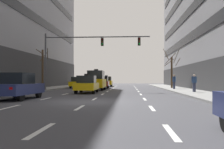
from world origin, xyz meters
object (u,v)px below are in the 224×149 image
taxi_driving_4 (87,84)px  car_driving_5 (102,82)px  pedestrian_1 (194,82)px  pedestrian_0 (174,81)px  taxi_driving_2 (96,81)px  street_tree_1 (172,70)px  street_tree_2 (43,68)px  taxi_driving_0 (106,82)px  taxi_driving_1 (78,83)px  car_driving_3 (18,86)px  traffic_signal_0 (83,48)px

taxi_driving_4 → car_driving_5: bearing=89.7°
pedestrian_1 → pedestrian_0: bearing=95.1°
taxi_driving_2 → pedestrian_1: size_ratio=2.94×
taxi_driving_4 → street_tree_1: (9.24, 10.17, 1.66)m
street_tree_1 → pedestrian_0: size_ratio=3.13×
taxi_driving_4 → street_tree_2: 8.51m
pedestrian_0 → taxi_driving_0: bearing=123.7°
taxi_driving_1 → pedestrian_1: bearing=-43.0°
taxi_driving_2 → street_tree_2: bearing=-179.4°
street_tree_1 → pedestrian_0: bearing=-95.1°
car_driving_3 → traffic_signal_0: size_ratio=0.40×
taxi_driving_2 → traffic_signal_0: bearing=-122.2°
taxi_driving_4 → traffic_signal_0: 5.59m
car_driving_5 → pedestrian_0: (8.85, -5.80, 0.26)m
street_tree_1 → traffic_signal_0: bearing=-148.9°
taxi_driving_0 → taxi_driving_2: 14.28m
street_tree_1 → pedestrian_1: bearing=-88.4°
car_driving_3 → traffic_signal_0: 12.09m
taxi_driving_4 → pedestrian_0: (8.93, 6.73, 0.29)m
taxi_driving_4 → street_tree_2: (-6.04, 5.73, 1.76)m
taxi_driving_0 → taxi_driving_2: taxi_driving_2 is taller
traffic_signal_0 → street_tree_2: bearing=160.7°
car_driving_5 → car_driving_3: bearing=-99.3°
taxi_driving_1 → pedestrian_0: (12.12, -5.27, 0.30)m
car_driving_3 → taxi_driving_4: 7.97m
taxi_driving_0 → taxi_driving_1: bearing=-111.7°
car_driving_5 → pedestrian_1: size_ratio=2.86×
taxi_driving_1 → car_driving_5: taxi_driving_1 is taller
taxi_driving_4 → street_tree_1: 13.84m
taxi_driving_1 → traffic_signal_0: (2.15, -8.02, 3.79)m
taxi_driving_2 → street_tree_1: bearing=25.6°
car_driving_5 → taxi_driving_0: bearing=90.4°
car_driving_3 → taxi_driving_4: bearing=66.6°
taxi_driving_4 → car_driving_5: (0.07, 12.53, 0.03)m
car_driving_5 → pedestrian_1: bearing=-52.7°
car_driving_5 → pedestrian_0: size_ratio=2.75×
taxi_driving_4 → car_driving_3: bearing=-113.4°
taxi_driving_1 → pedestrian_1: 17.39m
car_driving_3 → street_tree_2: bearing=102.4°
car_driving_5 → street_tree_2: street_tree_2 is taller
taxi_driving_2 → taxi_driving_4: taxi_driving_2 is taller
taxi_driving_4 → pedestrian_1: bearing=0.8°
taxi_driving_2 → traffic_signal_0: size_ratio=0.41×
taxi_driving_2 → pedestrian_0: (8.83, 0.93, -0.03)m
taxi_driving_4 → pedestrian_0: size_ratio=2.60×
taxi_driving_0 → street_tree_1: street_tree_1 is taller
taxi_driving_0 → taxi_driving_2: bearing=-89.7°
street_tree_2 → pedestrian_1: street_tree_2 is taller
taxi_driving_1 → pedestrian_0: pedestrian_0 is taller
car_driving_3 → traffic_signal_0: traffic_signal_0 is taller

